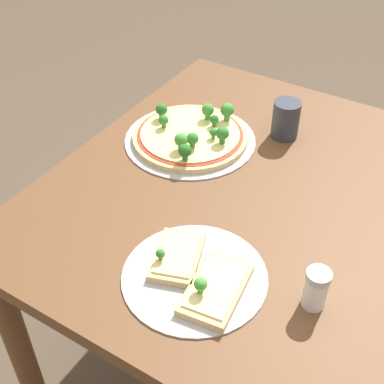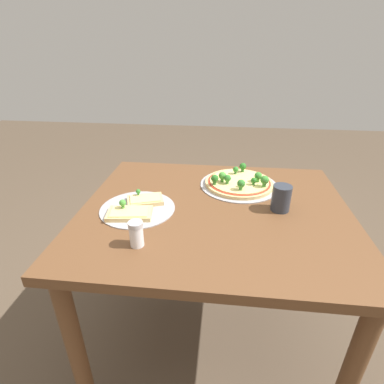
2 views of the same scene
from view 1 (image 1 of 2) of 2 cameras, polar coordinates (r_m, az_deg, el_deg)
The scene contains 6 objects.
ground_plane at distance 1.80m, azimuth 4.17°, elevation -17.66°, with size 8.00×8.00×0.00m, color brown.
dining_table at distance 1.32m, azimuth 5.44°, elevation -3.04°, with size 1.02×0.87×0.73m.
pizza_tray_whole at distance 1.38m, azimuth -0.10°, elevation 6.05°, with size 0.34×0.34×0.07m.
pizza_tray_slice at distance 1.04m, azimuth 0.50°, elevation -8.86°, with size 0.28×0.28×0.06m.
drinking_cup at distance 1.41m, azimuth 9.97°, elevation 7.62°, with size 0.07×0.07×0.10m, color #2D333D.
condiment_shaker at distance 1.00m, azimuth 13.08°, elevation -10.00°, with size 0.05×0.05×0.08m.
Camera 1 is at (-0.88, -0.40, 1.52)m, focal length 50.00 mm.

